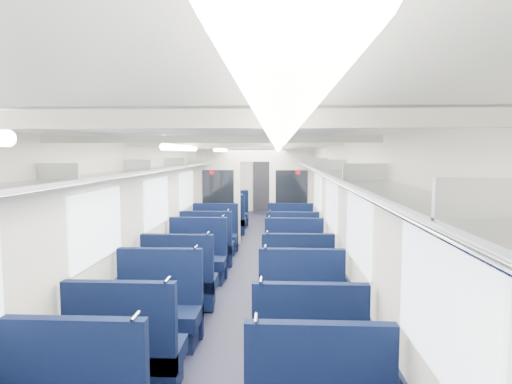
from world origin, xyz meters
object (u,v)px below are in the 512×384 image
seat_10 (158,314)px  seat_15 (294,263)px  seat_18 (215,238)px  seat_14 (197,261)px  seat_22 (231,216)px  seat_21 (288,223)px  bulkhead (255,194)px  seat_9 (308,359)px  seat_17 (292,249)px  seat_19 (290,237)px  seat_23 (287,217)px  seat_8 (126,357)px  seat_16 (207,248)px  end_door (263,185)px  seat_13 (297,284)px  seat_11 (302,315)px  seat_20 (227,222)px  seat_12 (180,284)px

seat_10 → seat_15: bearing=56.1°
seat_18 → seat_10: bearing=-90.0°
seat_14 → seat_18: size_ratio=1.00×
seat_14 → seat_22: same height
seat_21 → seat_14: bearing=-111.1°
bulkhead → seat_9: 6.67m
seat_17 → seat_18: bearing=147.5°
seat_19 → seat_23: (0.00, 3.19, 0.00)m
seat_8 → seat_19: same height
bulkhead → seat_17: bulkhead is taller
seat_18 → seat_23: size_ratio=1.00×
seat_16 → bulkhead: bearing=67.4°
end_door → seat_21: (0.83, -4.78, -0.66)m
seat_13 → seat_14: bearing=144.3°
end_door → seat_11: size_ratio=1.78×
seat_10 → seat_17: size_ratio=1.00×
seat_18 → seat_20: (0.00, 2.21, 0.00)m
seat_15 → seat_20: 4.63m
seat_10 → seat_14: same height
end_door → seat_9: 12.61m
seat_10 → seat_22: same height
seat_12 → seat_10: bearing=-90.0°
seat_13 → seat_22: 6.92m
seat_23 → seat_18: bearing=-116.7°
seat_13 → seat_23: (0.00, 6.60, 0.00)m
seat_10 → seat_20: bearing=90.0°
seat_8 → seat_17: size_ratio=1.00×
seat_15 → seat_21: same height
seat_18 → seat_22: bearing=90.0°
seat_21 → end_door: bearing=99.9°
seat_15 → seat_17: bearing=90.0°
seat_10 → seat_19: size_ratio=1.00×
seat_10 → seat_23: same height
seat_13 → seat_14: same height
seat_10 → seat_11: size_ratio=1.00×
seat_16 → seat_23: size_ratio=1.00×
bulkhead → seat_15: bulkhead is taller
seat_15 → seat_18: size_ratio=1.00×
seat_16 → seat_22: (0.00, 4.45, 0.00)m
seat_8 → seat_15: same height
seat_14 → seat_23: size_ratio=1.00×
seat_13 → seat_20: (-1.66, 5.51, 0.00)m
seat_9 → seat_10: (-1.66, 1.02, 0.00)m
seat_12 → seat_15: bearing=38.4°
seat_10 → seat_19: bearing=70.5°
bulkhead → seat_16: 2.33m
seat_9 → seat_20: size_ratio=1.00×
bulkhead → seat_23: bulkhead is taller
seat_16 → seat_17: bearing=-0.7°
seat_17 → seat_19: bearing=90.0°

